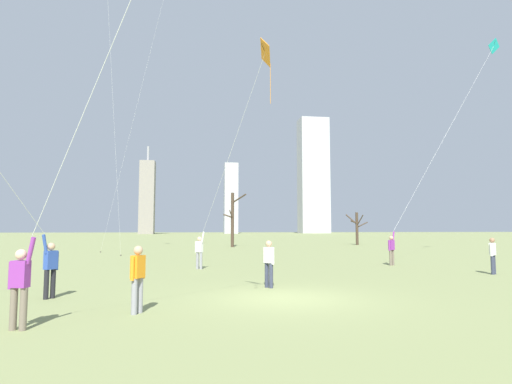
{
  "coord_description": "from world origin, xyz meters",
  "views": [
    {
      "loc": [
        -2.65,
        -12.19,
        2.05
      ],
      "look_at": [
        0.0,
        6.0,
        3.64
      ],
      "focal_mm": 29.43,
      "sensor_mm": 36.0,
      "label": 1
    }
  ],
  "objects": [
    {
      "name": "ground_plane",
      "position": [
        0.0,
        0.0,
        0.0
      ],
      "size": [
        400.0,
        400.0,
        0.0
      ],
      "primitive_type": "plane",
      "color": "#848E56"
    },
    {
      "name": "kite_flyer_foreground_left_teal",
      "position": [
        10.48,
        11.11,
        3.87
      ],
      "size": [
        13.01,
        6.91,
        16.87
      ],
      "color": "#726656",
      "rests_on": "ground"
    },
    {
      "name": "kite_flyer_far_back_white",
      "position": [
        -5.43,
        -3.46,
        2.55
      ],
      "size": [
        4.62,
        3.49,
        10.7
      ],
      "color": "#726656",
      "rests_on": "ground"
    },
    {
      "name": "kite_flyer_midfield_right_orange",
      "position": [
        -1.91,
        8.44,
        2.55
      ],
      "size": [
        3.12,
        5.18,
        10.12
      ],
      "color": "gray",
      "rests_on": "ground"
    },
    {
      "name": "bystander_far_off_by_trees",
      "position": [
        -4.0,
        -1.63,
        0.9
      ],
      "size": [
        0.34,
        0.46,
        1.62
      ],
      "color": "gray",
      "rests_on": "ground"
    },
    {
      "name": "bystander_watching_nearby",
      "position": [
        -0.1,
        2.26,
        0.9
      ],
      "size": [
        0.35,
        0.45,
        1.62
      ],
      "color": "#33384C",
      "rests_on": "ground"
    },
    {
      "name": "bystander_strolling_midfield",
      "position": [
        10.54,
        4.96,
        0.9
      ],
      "size": [
        0.42,
        0.37,
        1.62
      ],
      "color": "#33384C",
      "rests_on": "ground"
    },
    {
      "name": "distant_kite_high_overhead_yellow",
      "position": [
        -5.82,
        25.05,
        22.3
      ],
      "size": [
        5.95,
        0.47,
        26.34
      ],
      "color": "yellow",
      "rests_on": "ground"
    },
    {
      "name": "bare_tree_center",
      "position": [
        17.14,
        37.33,
        2.21
      ],
      "size": [
        2.7,
        2.66,
        3.99
      ],
      "color": "#423326",
      "rests_on": "ground"
    },
    {
      "name": "bare_tree_far_right_edge",
      "position": [
        1.45,
        33.63,
        3.16
      ],
      "size": [
        2.39,
        1.78,
        5.94
      ],
      "color": "#423326",
      "rests_on": "ground"
    },
    {
      "name": "skyline_slender_spire",
      "position": [
        45.94,
        155.66,
        23.86
      ],
      "size": [
        11.74,
        9.06,
        47.72
      ],
      "color": "#B2B2B7",
      "rests_on": "ground"
    },
    {
      "name": "skyline_wide_slab",
      "position": [
        11.09,
        150.12,
        13.62
      ],
      "size": [
        5.26,
        6.48,
        27.24
      ],
      "color": "#B2B2B7",
      "rests_on": "ground"
    },
    {
      "name": "skyline_mid_tower_right",
      "position": [
        -19.73,
        141.98,
        13.17
      ],
      "size": [
        5.23,
        5.73,
        31.66
      ],
      "color": "gray",
      "rests_on": "ground"
    }
  ]
}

